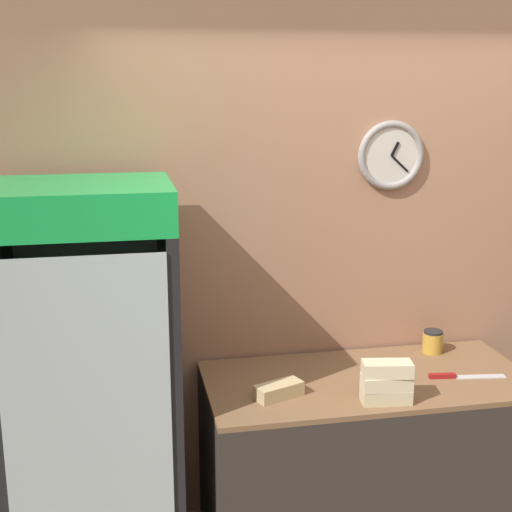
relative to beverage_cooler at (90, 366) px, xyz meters
name	(u,v)px	position (x,y,z in m)	size (l,w,h in m)	color
wall_back	(344,259)	(1.30, 0.36, 0.34)	(5.20, 0.09, 2.70)	#AD7A5B
prep_counter	(365,459)	(1.30, -0.06, -0.58)	(1.57, 0.74, 0.87)	#332D28
beverage_cooler	(90,366)	(0.00, 0.00, 0.00)	(0.76, 0.72, 1.85)	black
sandwich_stack_bottom	(386,395)	(1.29, -0.32, -0.11)	(0.23, 0.12, 0.06)	beige
sandwich_stack_middle	(387,382)	(1.29, -0.32, -0.05)	(0.23, 0.12, 0.06)	beige
sandwich_stack_top	(387,369)	(1.29, -0.32, 0.01)	(0.23, 0.14, 0.06)	beige
sandwich_flat_left	(279,390)	(0.83, -0.18, -0.11)	(0.24, 0.17, 0.07)	tan
chefs_knife	(456,376)	(1.72, -0.14, -0.14)	(0.37, 0.08, 0.02)	silver
condiment_jar	(433,342)	(1.75, 0.20, -0.09)	(0.11, 0.11, 0.12)	gold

